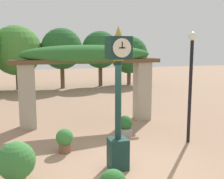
# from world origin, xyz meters

# --- Properties ---
(ground_plane) EXTENTS (60.00, 60.00, 0.00)m
(ground_plane) POSITION_xyz_m (0.00, 0.00, 0.00)
(ground_plane) COLOR #9E7A60
(pedestal_clock) EXTENTS (0.51, 0.56, 3.38)m
(pedestal_clock) POSITION_xyz_m (-0.15, 0.17, 1.64)
(pedestal_clock) COLOR #14332D
(pedestal_clock) RESTS_ON ground
(pergola) EXTENTS (5.60, 1.18, 2.97)m
(pergola) POSITION_xyz_m (0.00, 4.34, 2.23)
(pergola) COLOR #A89E89
(pergola) RESTS_ON ground
(potted_plant_near_left) EXTENTS (0.47, 0.47, 0.67)m
(potted_plant_near_left) POSITION_xyz_m (0.84, 2.47, 0.33)
(potted_plant_near_left) COLOR gray
(potted_plant_near_left) RESTS_ON ground
(potted_plant_far_left) EXTENTS (0.48, 0.48, 0.68)m
(potted_plant_far_left) POSITION_xyz_m (-1.25, 1.58, 0.37)
(potted_plant_far_left) COLOR brown
(potted_plant_far_left) RESTS_ON ground
(potted_plant_far_right) EXTENTS (0.81, 0.81, 0.95)m
(potted_plant_far_right) POSITION_xyz_m (-2.46, 0.01, 0.52)
(potted_plant_far_right) COLOR #B26B4C
(potted_plant_far_right) RESTS_ON ground
(lamp_post) EXTENTS (0.24, 0.24, 3.33)m
(lamp_post) POSITION_xyz_m (2.49, 1.34, 2.08)
(lamp_post) COLOR black
(lamp_post) RESTS_ON ground
(tree_line) EXTENTS (14.21, 4.50, 4.99)m
(tree_line) POSITION_xyz_m (-1.75, 13.50, 2.73)
(tree_line) COLOR brown
(tree_line) RESTS_ON ground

